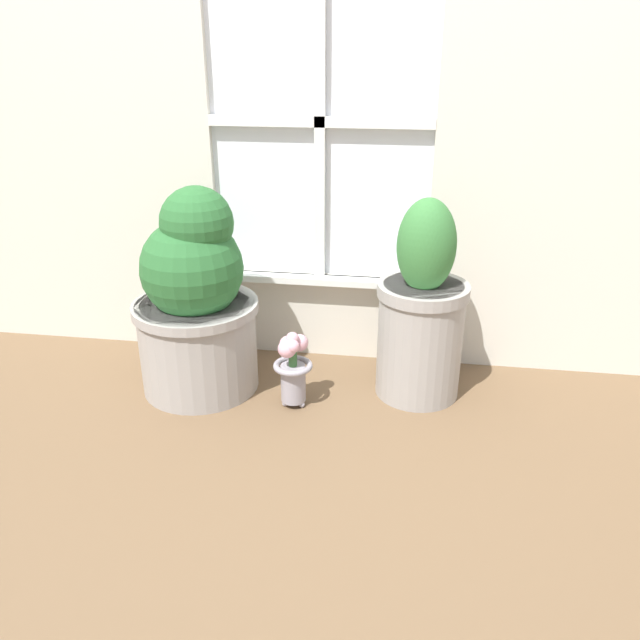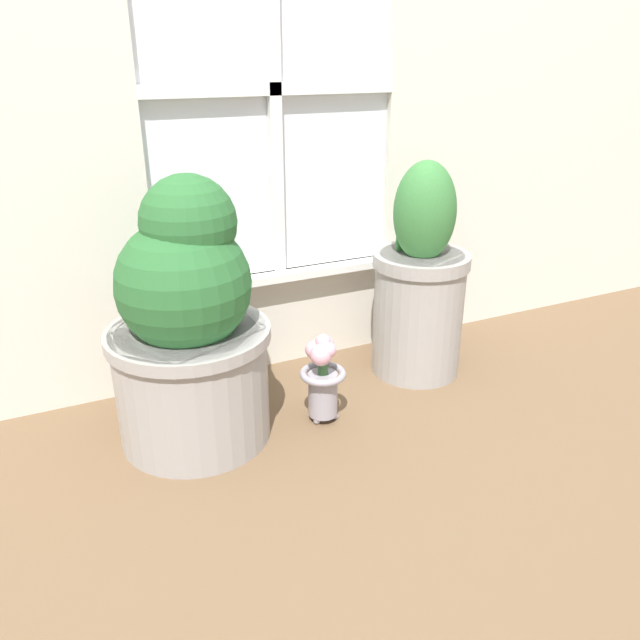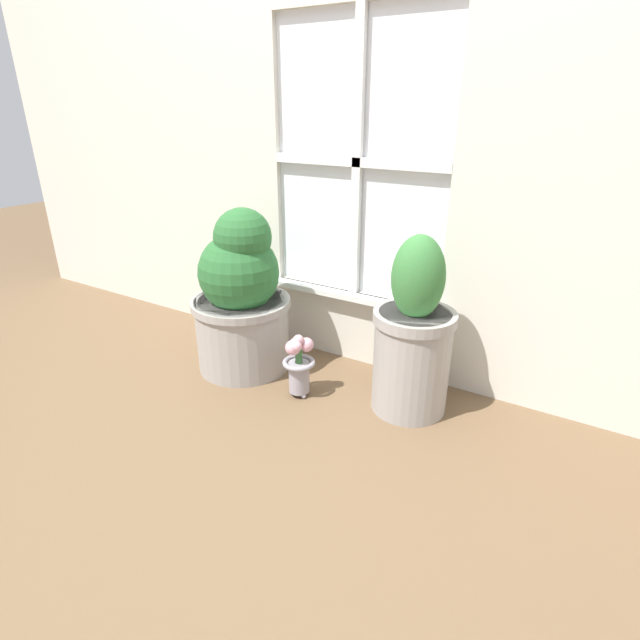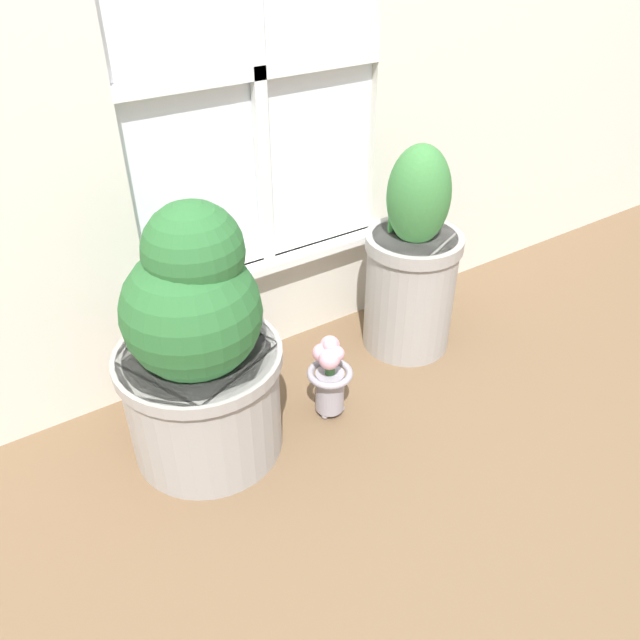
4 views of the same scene
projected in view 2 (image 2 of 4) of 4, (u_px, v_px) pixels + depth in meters
The scene contains 4 objects.
ground_plane at pixel (354, 440), 1.67m from camera, with size 10.00×10.00×0.00m, color brown.
potted_plant_left at pixel (189, 328), 1.57m from camera, with size 0.42×0.42×0.70m.
potted_plant_right at pixel (420, 286), 1.93m from camera, with size 0.30×0.30×0.67m.
flower_vase at pixel (322, 375), 1.71m from camera, with size 0.13×0.13×0.26m.
Camera 2 is at (-0.68, -1.23, 0.96)m, focal length 35.00 mm.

